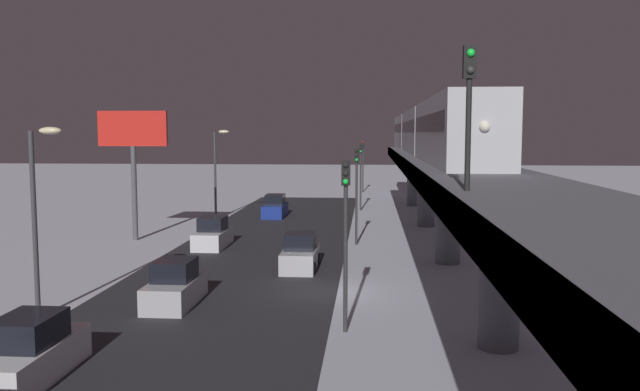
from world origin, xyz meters
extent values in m
plane|color=silver|center=(0.00, 0.00, 0.00)|extent=(240.00, 240.00, 0.00)
cube|color=#28282D|center=(4.87, 0.00, 0.00)|extent=(11.00, 87.48, 0.01)
cube|color=slate|center=(-6.57, 0.00, 5.40)|extent=(5.00, 87.48, 0.80)
cube|color=#38383D|center=(-4.19, 0.00, 5.40)|extent=(0.24, 85.73, 0.80)
cylinder|color=slate|center=(-6.57, -36.45, 2.50)|extent=(1.40, 1.40, 5.00)
cylinder|color=slate|center=(-6.57, -21.87, 2.50)|extent=(1.40, 1.40, 5.00)
cylinder|color=slate|center=(-6.57, -7.29, 2.50)|extent=(1.40, 1.40, 5.00)
cylinder|color=slate|center=(-6.57, 7.29, 2.50)|extent=(1.40, 1.40, 5.00)
cube|color=#B7BABF|center=(-6.57, -5.40, 7.50)|extent=(2.90, 18.00, 3.40)
cube|color=black|center=(-6.57, -5.40, 7.91)|extent=(2.94, 16.20, 0.90)
cube|color=#B7BABF|center=(-6.57, -24.00, 7.50)|extent=(2.90, 18.00, 3.40)
cube|color=black|center=(-6.57, -24.00, 7.91)|extent=(2.94, 16.20, 0.90)
cube|color=#B7BABF|center=(-6.57, -42.60, 7.50)|extent=(2.90, 18.00, 3.40)
cube|color=black|center=(-6.57, -42.60, 7.91)|extent=(2.94, 16.20, 0.90)
sphere|color=white|center=(-6.57, 3.65, 7.67)|extent=(0.44, 0.44, 0.44)
cylinder|color=black|center=(-4.82, 11.19, 7.40)|extent=(0.16, 0.16, 3.20)
cube|color=black|center=(-4.82, 11.19, 9.35)|extent=(0.36, 0.28, 0.90)
sphere|color=#19F23F|center=(-4.82, 11.35, 9.58)|extent=(0.22, 0.22, 0.22)
sphere|color=#333333|center=(-4.82, 11.35, 9.12)|extent=(0.22, 0.22, 0.22)
cube|color=#B2B2B7|center=(1.67, -5.19, 0.55)|extent=(1.80, 4.31, 1.10)
cube|color=black|center=(1.67, -5.19, 1.54)|extent=(1.58, 2.07, 0.87)
cylinder|color=black|center=(2.52, -6.53, 0.32)|extent=(0.20, 0.64, 0.64)
cylinder|color=black|center=(0.81, -6.53, 0.32)|extent=(0.20, 0.64, 0.64)
cylinder|color=black|center=(2.52, -3.85, 0.32)|extent=(0.20, 0.64, 0.64)
cylinder|color=black|center=(0.81, -3.85, 0.32)|extent=(0.20, 0.64, 0.64)
cube|color=navy|center=(6.27, -26.89, 0.55)|extent=(1.80, 4.56, 1.10)
cube|color=black|center=(6.27, -26.89, 1.54)|extent=(1.58, 2.19, 0.87)
cube|color=silver|center=(8.07, -11.41, 0.55)|extent=(1.80, 4.38, 1.10)
cube|color=black|center=(8.07, -11.41, 1.54)|extent=(1.58, 2.10, 0.87)
cube|color=silver|center=(8.07, 11.30, 0.55)|extent=(1.80, 4.59, 1.10)
cube|color=black|center=(8.07, 11.30, 1.54)|extent=(1.58, 2.20, 0.87)
cube|color=#B2B2B7|center=(6.27, 2.62, 0.55)|extent=(1.80, 4.22, 1.10)
cube|color=black|center=(6.27, 2.62, 1.54)|extent=(1.58, 2.03, 0.87)
cylinder|color=#2D2D2D|center=(-1.23, 5.89, 2.75)|extent=(0.16, 0.16, 5.50)
cube|color=black|center=(-1.23, 5.89, 5.95)|extent=(0.32, 0.32, 0.90)
sphere|color=black|center=(-1.23, 6.07, 6.25)|extent=(0.20, 0.20, 0.20)
sphere|color=black|center=(-1.23, 6.07, 5.95)|extent=(0.20, 0.20, 0.20)
sphere|color=#19E53F|center=(-1.23, 6.07, 5.65)|extent=(0.20, 0.20, 0.20)
cylinder|color=#2D2D2D|center=(-1.23, -12.98, 2.75)|extent=(0.16, 0.16, 5.50)
cube|color=black|center=(-1.23, -12.98, 5.95)|extent=(0.32, 0.32, 0.90)
sphere|color=black|center=(-1.23, -12.80, 6.25)|extent=(0.20, 0.20, 0.20)
sphere|color=black|center=(-1.23, -12.80, 5.95)|extent=(0.20, 0.20, 0.20)
sphere|color=#19E53F|center=(-1.23, -12.80, 5.65)|extent=(0.20, 0.20, 0.20)
cylinder|color=#2D2D2D|center=(-1.23, -31.84, 2.75)|extent=(0.16, 0.16, 5.50)
cube|color=black|center=(-1.23, -31.84, 5.95)|extent=(0.32, 0.32, 0.90)
sphere|color=black|center=(-1.23, -31.66, 6.25)|extent=(0.20, 0.20, 0.20)
sphere|color=black|center=(-1.23, -31.66, 5.95)|extent=(0.20, 0.20, 0.20)
sphere|color=#19E53F|center=(-1.23, -31.66, 5.65)|extent=(0.20, 0.20, 0.20)
cylinder|color=#2D2D2D|center=(-1.23, -50.71, 2.75)|extent=(0.16, 0.16, 5.50)
cube|color=black|center=(-1.23, -50.71, 5.95)|extent=(0.32, 0.32, 0.90)
sphere|color=red|center=(-1.23, -50.53, 6.25)|extent=(0.20, 0.20, 0.20)
sphere|color=black|center=(-1.23, -50.53, 5.95)|extent=(0.20, 0.20, 0.20)
sphere|color=black|center=(-1.23, -50.53, 5.65)|extent=(0.20, 0.20, 0.20)
cylinder|color=#4C4C51|center=(14.08, -13.66, 3.25)|extent=(0.36, 0.36, 6.50)
cube|color=red|center=(14.08, -13.66, 7.70)|extent=(4.80, 0.30, 2.40)
cylinder|color=#38383D|center=(11.17, 5.00, 3.75)|extent=(0.20, 0.20, 7.50)
ellipsoid|color=#F4E5B2|center=(10.37, 5.00, 7.50)|extent=(0.90, 0.44, 0.30)
cylinder|color=#38383D|center=(11.17, -25.00, 3.75)|extent=(0.20, 0.20, 7.50)
ellipsoid|color=#F4E5B2|center=(10.37, -25.00, 7.50)|extent=(0.90, 0.44, 0.30)
camera|label=1|loc=(-2.11, 29.37, 7.42)|focal=36.16mm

